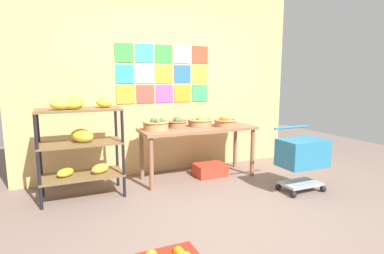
% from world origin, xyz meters
% --- Properties ---
extents(ground, '(9.74, 9.74, 0.00)m').
position_xyz_m(ground, '(0.00, 0.00, 0.00)').
color(ground, '#766258').
extents(back_wall_with_art, '(4.31, 0.07, 2.93)m').
position_xyz_m(back_wall_with_art, '(-0.00, 1.90, 1.46)').
color(back_wall_with_art, '#DEB16D').
rests_on(back_wall_with_art, ground).
extents(banana_shelf_unit, '(0.95, 0.46, 1.23)m').
position_xyz_m(banana_shelf_unit, '(-1.28, 1.26, 0.76)').
color(banana_shelf_unit, black).
rests_on(banana_shelf_unit, ground).
extents(display_table, '(1.67, 0.60, 0.74)m').
position_xyz_m(display_table, '(0.32, 1.38, 0.64)').
color(display_table, '#8F5E42').
rests_on(display_table, ground).
extents(fruit_basket_left, '(0.30, 0.30, 0.15)m').
position_xyz_m(fruit_basket_left, '(0.05, 1.52, 0.80)').
color(fruit_basket_left, '#886145').
rests_on(fruit_basket_left, display_table).
extents(fruit_basket_right, '(0.33, 0.33, 0.15)m').
position_xyz_m(fruit_basket_right, '(0.72, 1.32, 0.80)').
color(fruit_basket_right, '#A57247').
rests_on(fruit_basket_right, display_table).
extents(fruit_basket_centre, '(0.36, 0.36, 0.15)m').
position_xyz_m(fruit_basket_centre, '(0.40, 1.50, 0.80)').
color(fruit_basket_centre, '#A4754D').
rests_on(fruit_basket_centre, display_table).
extents(fruit_basket_back_left, '(0.37, 0.37, 0.17)m').
position_xyz_m(fruit_basket_back_left, '(-0.29, 1.43, 0.81)').
color(fruit_basket_back_left, tan).
rests_on(fruit_basket_back_left, display_table).
extents(produce_crate_under_table, '(0.45, 0.33, 0.18)m').
position_xyz_m(produce_crate_under_table, '(0.51, 1.37, 0.09)').
color(produce_crate_under_table, red).
rests_on(produce_crate_under_table, ground).
extents(shopping_cart, '(0.58, 0.43, 0.81)m').
position_xyz_m(shopping_cart, '(1.29, 0.34, 0.47)').
color(shopping_cart, black).
rests_on(shopping_cart, ground).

